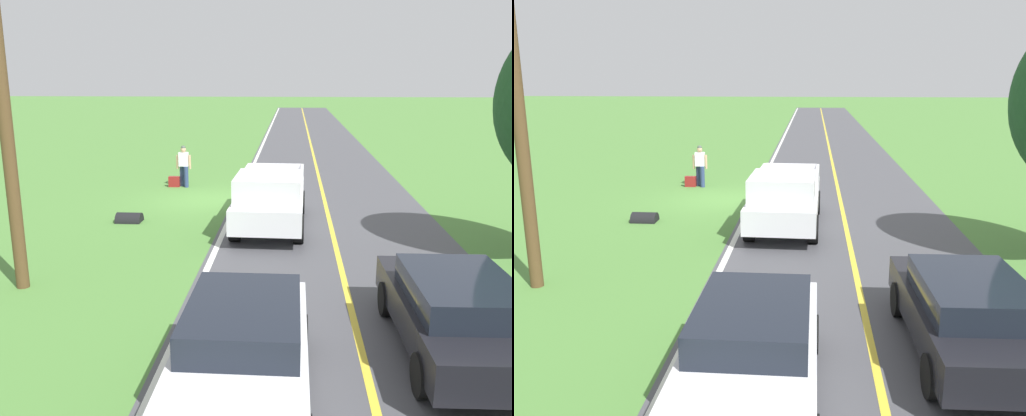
{
  "view_description": "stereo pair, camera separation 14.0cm",
  "coord_description": "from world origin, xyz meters",
  "views": [
    {
      "loc": [
        -3.14,
        19.81,
        4.6
      ],
      "look_at": [
        -2.22,
        6.33,
        1.28
      ],
      "focal_mm": 38.07,
      "sensor_mm": 36.0,
      "label": 1
    },
    {
      "loc": [
        -3.28,
        19.8,
        4.6
      ],
      "look_at": [
        -2.22,
        6.33,
        1.28
      ],
      "focal_mm": 38.07,
      "sensor_mm": 36.0,
      "label": 2
    }
  ],
  "objects": [
    {
      "name": "lane_centre_line",
      "position": [
        -4.37,
        0.0,
        0.01
      ],
      "size": [
        0.14,
        117.6,
        0.0
      ],
      "primitive_type": "cube",
      "color": "gold",
      "rests_on": "ground"
    },
    {
      "name": "sedan_mid_oncoming",
      "position": [
        -5.91,
        11.18,
        0.75
      ],
      "size": [
        2.02,
        4.45,
        1.41
      ],
      "color": "black",
      "rests_on": "ground"
    },
    {
      "name": "pickup_truck_passing",
      "position": [
        -2.48,
        3.69,
        0.97
      ],
      "size": [
        2.2,
        5.45,
        1.82
      ],
      "color": "silver",
      "rests_on": "ground"
    },
    {
      "name": "lane_edge_line",
      "position": [
        -1.1,
        0.0,
        0.01
      ],
      "size": [
        0.16,
        117.6,
        0.0
      ],
      "primitive_type": "cube",
      "color": "silver",
      "rests_on": "ground"
    },
    {
      "name": "ground_plane",
      "position": [
        0.0,
        0.0,
        0.0
      ],
      "size": [
        200.0,
        200.0,
        0.0
      ],
      "primitive_type": "plane",
      "color": "#4C7F38"
    },
    {
      "name": "suitcase_carried",
      "position": [
        1.83,
        -2.4,
        0.22
      ],
      "size": [
        0.47,
        0.21,
        0.44
      ],
      "primitive_type": "cube",
      "rotation": [
        0.0,
        0.0,
        1.6
      ],
      "color": "maroon",
      "rests_on": "ground"
    },
    {
      "name": "hitchhiker_walking",
      "position": [
        1.41,
        -2.49,
        0.98
      ],
      "size": [
        0.62,
        0.51,
        1.75
      ],
      "color": "navy",
      "rests_on": "ground"
    },
    {
      "name": "utility_pole_roadside",
      "position": [
        2.82,
        8.85,
        4.39
      ],
      "size": [
        0.28,
        0.28,
        8.77
      ],
      "primitive_type": "cylinder",
      "color": "brown",
      "rests_on": "ground"
    },
    {
      "name": "sedan_ahead_same_lane",
      "position": [
        -2.47,
        12.71,
        0.75
      ],
      "size": [
        1.95,
        4.41,
        1.41
      ],
      "color": "silver",
      "rests_on": "ground"
    },
    {
      "name": "drainage_culvert",
      "position": [
        2.08,
        3.25,
        0.0
      ],
      "size": [
        0.8,
        0.6,
        0.6
      ],
      "primitive_type": "cylinder",
      "rotation": [
        0.0,
        1.57,
        0.0
      ],
      "color": "black",
      "rests_on": "ground"
    },
    {
      "name": "road_surface",
      "position": [
        -4.37,
        0.0,
        0.0
      ],
      "size": [
        6.9,
        120.0,
        0.0
      ],
      "primitive_type": "cube",
      "color": "#47474C",
      "rests_on": "ground"
    }
  ]
}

